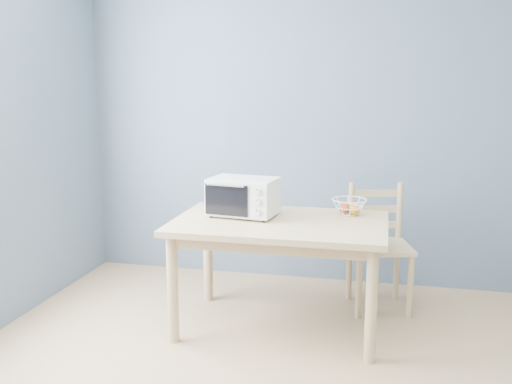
% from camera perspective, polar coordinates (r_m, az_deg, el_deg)
% --- Properties ---
extents(room, '(4.01, 4.51, 2.61)m').
position_cam_1_polar(room, '(2.47, 1.13, 2.77)').
color(room, tan).
rests_on(room, ground).
extents(dining_table, '(1.40, 0.90, 0.75)m').
position_cam_1_polar(dining_table, '(3.80, 2.37, -4.35)').
color(dining_table, tan).
rests_on(dining_table, ground).
extents(toaster_oven, '(0.48, 0.37, 0.26)m').
position_cam_1_polar(toaster_oven, '(3.87, -1.54, -0.40)').
color(toaster_oven, silver).
rests_on(toaster_oven, dining_table).
extents(fruit_basket, '(0.27, 0.27, 0.11)m').
position_cam_1_polar(fruit_basket, '(3.97, 9.32, -1.46)').
color(fruit_basket, white).
rests_on(fruit_basket, dining_table).
extents(dining_chair, '(0.52, 0.52, 0.91)m').
position_cam_1_polar(dining_chair, '(4.31, 12.14, -5.47)').
color(dining_chair, tan).
rests_on(dining_chair, ground).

